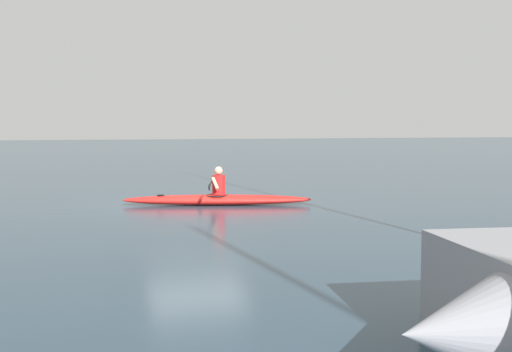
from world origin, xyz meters
name	(u,v)px	position (x,y,z in m)	size (l,w,h in m)	color
ground_plane	(197,205)	(0.00, 0.00, 0.00)	(160.00, 160.00, 0.00)	#283D4C
kayak	(217,200)	(-0.48, 0.19, 0.13)	(4.79, 1.90, 0.26)	red
kayaker	(218,183)	(-0.49, 0.20, 0.56)	(0.69, 2.30, 0.72)	red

